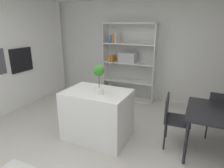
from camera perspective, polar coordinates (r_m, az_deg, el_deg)
The scene contains 8 objects.
ground_plane at distance 3.43m, azimuth -3.66°, elevation -18.55°, with size 8.98×8.98×0.00m, color beige.
back_partition at distance 5.31m, azimuth 10.03°, elevation 9.44°, with size 6.53×0.06×2.61m, color silver.
built_in_oven at distance 5.18m, azimuth -25.00°, elevation 6.44°, with size 0.06×0.60×0.57m.
kitchen_island at distance 3.53m, azimuth -4.33°, elevation -8.97°, with size 1.12×0.78×0.89m, color white.
potted_plant_on_island at distance 3.16m, azimuth -3.85°, elevation 2.27°, with size 0.18×0.18×0.48m.
open_bookshelf at distance 5.21m, azimuth 4.15°, elevation 6.41°, with size 1.39×0.35×2.03m.
dining_chair_far at distance 3.92m, azimuth 29.27°, elevation -7.18°, with size 0.44×0.47×0.90m.
dining_chair_island_side at distance 3.43m, azimuth 17.29°, elevation -8.84°, with size 0.44×0.48×0.88m.
Camera 1 is at (1.36, -2.43, 2.01)m, focal length 31.21 mm.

